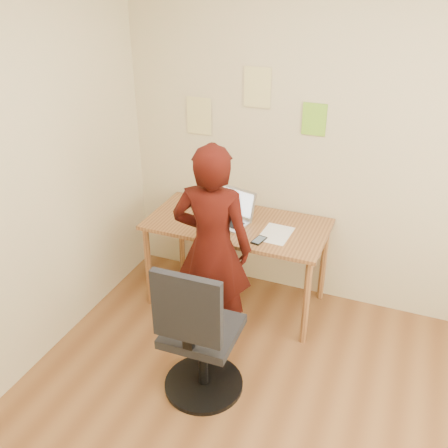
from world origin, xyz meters
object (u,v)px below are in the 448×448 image
at_px(phone, 259,240).
at_px(person, 212,248).
at_px(desk, 237,232).
at_px(office_chair, 198,342).
at_px(laptop, 230,215).

xyz_separation_m(phone, person, (-0.25, -0.27, 0.02)).
xyz_separation_m(desk, office_chair, (0.14, -1.05, -0.22)).
bearing_deg(laptop, office_chair, -64.55).
bearing_deg(person, phone, -141.25).
height_order(laptop, office_chair, office_chair).
relative_size(laptop, office_chair, 0.38).
distance_m(phone, person, 0.37).
height_order(desk, phone, phone).
relative_size(office_chair, person, 0.66).
xyz_separation_m(desk, laptop, (-0.06, 0.02, 0.14)).
xyz_separation_m(phone, office_chair, (-0.11, -0.84, -0.31)).
bearing_deg(person, office_chair, 95.97).
distance_m(desk, office_chair, 1.08).
xyz_separation_m(laptop, phone, (0.31, -0.23, -0.05)).
bearing_deg(person, desk, -98.78).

